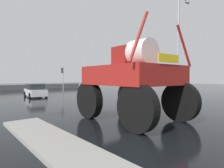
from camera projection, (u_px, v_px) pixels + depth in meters
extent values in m
plane|color=black|center=(48.00, 100.00, 18.83)|extent=(120.00, 120.00, 0.00)
cube|color=gray|center=(84.00, 162.00, 4.88)|extent=(1.56, 11.73, 0.15)
cylinder|color=black|center=(89.00, 100.00, 10.43)|extent=(0.45, 2.03, 2.02)
cylinder|color=black|center=(130.00, 96.00, 12.42)|extent=(0.45, 2.03, 2.02)
cylinder|color=black|center=(137.00, 108.00, 7.64)|extent=(0.45, 2.03, 2.02)
cylinder|color=black|center=(180.00, 102.00, 9.62)|extent=(0.45, 2.03, 2.02)
cube|color=maroon|center=(133.00, 75.00, 9.98)|extent=(3.73, 4.36, 0.96)
cube|color=maroon|center=(127.00, 57.00, 10.30)|extent=(1.34, 1.13, 1.05)
cylinder|color=silver|center=(142.00, 52.00, 9.45)|extent=(1.34, 1.16, 1.32)
cylinder|color=maroon|center=(139.00, 36.00, 7.39)|extent=(1.08, 0.14, 2.11)
cylinder|color=maroon|center=(184.00, 46.00, 9.47)|extent=(1.31, 0.14, 1.99)
cube|color=yellow|center=(169.00, 58.00, 8.26)|extent=(1.44, 0.06, 0.36)
cube|color=silver|center=(35.00, 92.00, 21.74)|extent=(2.06, 4.24, 0.70)
cube|color=#23282D|center=(36.00, 87.00, 21.60)|extent=(1.74, 2.23, 0.64)
cylinder|color=black|center=(25.00, 94.00, 22.37)|extent=(0.23, 0.61, 0.60)
cylinder|color=black|center=(40.00, 93.00, 23.34)|extent=(0.23, 0.61, 0.60)
cylinder|color=black|center=(30.00, 96.00, 20.16)|extent=(0.23, 0.61, 0.60)
cylinder|color=black|center=(46.00, 95.00, 21.13)|extent=(0.23, 0.61, 0.60)
cylinder|color=#A8AAAF|center=(138.00, 84.00, 15.00)|extent=(0.11, 0.11, 3.48)
cube|color=black|center=(136.00, 68.00, 15.12)|extent=(0.24, 0.32, 0.84)
sphere|color=red|center=(134.00, 65.00, 15.26)|extent=(0.17, 0.17, 0.17)
sphere|color=#3C2403|center=(134.00, 68.00, 15.27)|extent=(0.17, 0.17, 0.17)
sphere|color=black|center=(134.00, 72.00, 15.28)|extent=(0.17, 0.17, 0.17)
cylinder|color=#A8AAAF|center=(63.00, 79.00, 29.25)|extent=(0.11, 0.11, 3.84)
cube|color=black|center=(62.00, 70.00, 29.36)|extent=(0.24, 0.32, 0.84)
sphere|color=red|center=(62.00, 69.00, 29.50)|extent=(0.17, 0.17, 0.17)
sphere|color=#3C2403|center=(62.00, 70.00, 29.51)|extent=(0.17, 0.17, 0.17)
sphere|color=black|center=(62.00, 72.00, 29.52)|extent=(0.17, 0.17, 0.17)
cylinder|color=#A8AAAF|center=(178.00, 49.00, 16.43)|extent=(0.18, 0.18, 9.31)
cube|color=silver|center=(187.00, 2.00, 17.20)|extent=(0.50, 0.24, 0.16)
cube|color=#59595B|center=(6.00, 88.00, 33.18)|extent=(28.61, 0.24, 0.90)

